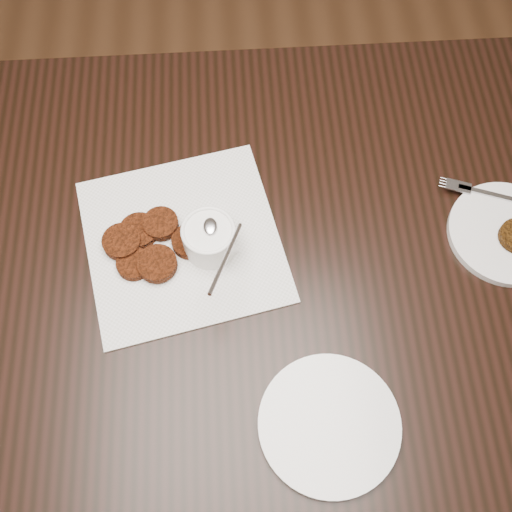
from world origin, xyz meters
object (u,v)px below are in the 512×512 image
at_px(sauce_ramekin, 208,229).
at_px(plate_empty, 329,424).
at_px(table, 223,322).
at_px(plate_with_patty, 507,231).
at_px(napkin, 183,240).

bearing_deg(sauce_ramekin, plate_empty, -61.39).
height_order(table, plate_with_patty, plate_with_patty).
xyz_separation_m(plate_with_patty, plate_empty, (-0.36, -0.32, -0.01)).
xyz_separation_m(sauce_ramekin, plate_with_patty, (0.53, -0.01, -0.05)).
bearing_deg(table, plate_with_patty, 0.40).
bearing_deg(plate_empty, table, 118.86).
height_order(table, sauce_ramekin, sauce_ramekin).
height_order(table, napkin, napkin).
distance_m(table, plate_with_patty, 0.66).
xyz_separation_m(table, napkin, (-0.05, 0.03, 0.38)).
bearing_deg(plate_with_patty, napkin, 177.73).
distance_m(napkin, plate_empty, 0.41).
relative_size(table, napkin, 4.39).
xyz_separation_m(napkin, plate_with_patty, (0.58, -0.02, 0.01)).
bearing_deg(plate_with_patty, plate_empty, -138.41).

